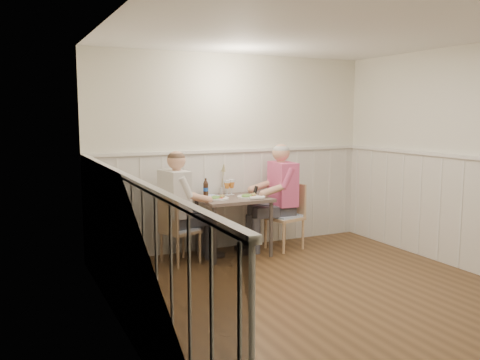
{
  "coord_description": "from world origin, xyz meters",
  "views": [
    {
      "loc": [
        -2.87,
        -3.98,
        1.82
      ],
      "look_at": [
        -0.19,
        1.64,
        1.0
      ],
      "focal_mm": 38.0,
      "sensor_mm": 36.0,
      "label": 1
    }
  ],
  "objects_px": {
    "man_in_pink": "(280,205)",
    "grass_vase": "(222,180)",
    "chair_left": "(177,228)",
    "beer_bottle": "(206,188)",
    "diner_cream": "(178,215)",
    "dining_table": "(233,205)",
    "chair_right": "(287,214)"
  },
  "relations": [
    {
      "from": "diner_cream",
      "to": "grass_vase",
      "type": "relative_size",
      "value": 3.32
    },
    {
      "from": "man_in_pink",
      "to": "chair_left",
      "type": "bearing_deg",
      "value": -176.87
    },
    {
      "from": "dining_table",
      "to": "man_in_pink",
      "type": "bearing_deg",
      "value": -0.26
    },
    {
      "from": "diner_cream",
      "to": "chair_right",
      "type": "bearing_deg",
      "value": -0.07
    },
    {
      "from": "chair_left",
      "to": "beer_bottle",
      "type": "distance_m",
      "value": 0.73
    },
    {
      "from": "chair_right",
      "to": "diner_cream",
      "type": "relative_size",
      "value": 0.63
    },
    {
      "from": "chair_left",
      "to": "grass_vase",
      "type": "bearing_deg",
      "value": 27.26
    },
    {
      "from": "chair_left",
      "to": "grass_vase",
      "type": "xyz_separation_m",
      "value": [
        0.76,
        0.39,
        0.49
      ]
    },
    {
      "from": "chair_right",
      "to": "chair_left",
      "type": "relative_size",
      "value": 1.07
    },
    {
      "from": "chair_left",
      "to": "dining_table",
      "type": "bearing_deg",
      "value": 6.04
    },
    {
      "from": "chair_right",
      "to": "chair_left",
      "type": "distance_m",
      "value": 1.58
    },
    {
      "from": "man_in_pink",
      "to": "grass_vase",
      "type": "xyz_separation_m",
      "value": [
        -0.71,
        0.31,
        0.33
      ]
    },
    {
      "from": "chair_right",
      "to": "grass_vase",
      "type": "bearing_deg",
      "value": 157.66
    },
    {
      "from": "chair_right",
      "to": "diner_cream",
      "type": "xyz_separation_m",
      "value": [
        -1.54,
        0.0,
        0.11
      ]
    },
    {
      "from": "man_in_pink",
      "to": "grass_vase",
      "type": "distance_m",
      "value": 0.84
    },
    {
      "from": "man_in_pink",
      "to": "diner_cream",
      "type": "height_order",
      "value": "man_in_pink"
    },
    {
      "from": "beer_bottle",
      "to": "grass_vase",
      "type": "bearing_deg",
      "value": 14.08
    },
    {
      "from": "beer_bottle",
      "to": "diner_cream",
      "type": "bearing_deg",
      "value": -150.2
    },
    {
      "from": "diner_cream",
      "to": "chair_left",
      "type": "bearing_deg",
      "value": -122.26
    },
    {
      "from": "chair_left",
      "to": "man_in_pink",
      "type": "bearing_deg",
      "value": 3.13
    },
    {
      "from": "dining_table",
      "to": "beer_bottle",
      "type": "relative_size",
      "value": 3.73
    },
    {
      "from": "chair_right",
      "to": "chair_left",
      "type": "height_order",
      "value": "chair_right"
    },
    {
      "from": "diner_cream",
      "to": "beer_bottle",
      "type": "bearing_deg",
      "value": 29.8
    },
    {
      "from": "dining_table",
      "to": "man_in_pink",
      "type": "relative_size",
      "value": 0.61
    },
    {
      "from": "dining_table",
      "to": "man_in_pink",
      "type": "distance_m",
      "value": 0.68
    },
    {
      "from": "chair_right",
      "to": "beer_bottle",
      "type": "distance_m",
      "value": 1.17
    },
    {
      "from": "man_in_pink",
      "to": "chair_right",
      "type": "bearing_deg",
      "value": -11.59
    },
    {
      "from": "dining_table",
      "to": "chair_left",
      "type": "bearing_deg",
      "value": -173.96
    },
    {
      "from": "chair_right",
      "to": "grass_vase",
      "type": "relative_size",
      "value": 2.09
    },
    {
      "from": "dining_table",
      "to": "diner_cream",
      "type": "xyz_separation_m",
      "value": [
        -0.75,
        -0.02,
        -0.06
      ]
    },
    {
      "from": "diner_cream",
      "to": "beer_bottle",
      "type": "height_order",
      "value": "diner_cream"
    },
    {
      "from": "beer_bottle",
      "to": "chair_left",
      "type": "bearing_deg",
      "value": -147.05
    }
  ]
}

